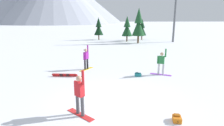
# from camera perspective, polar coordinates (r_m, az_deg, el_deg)

# --- Properties ---
(ground_plane) EXTENTS (800.00, 800.00, 0.00)m
(ground_plane) POSITION_cam_1_polar(r_m,az_deg,el_deg) (9.41, 1.17, -11.65)
(ground_plane) COLOR white
(snowboarder_foreground) EXTENTS (1.27, 1.25, 2.02)m
(snowboarder_foreground) POSITION_cam_1_polar(r_m,az_deg,el_deg) (7.85, -10.03, -9.45)
(snowboarder_foreground) COLOR red
(snowboarder_foreground) RESTS_ON ground_plane
(snowboarder_midground) EXTENTS (1.50, 0.93, 1.95)m
(snowboarder_midground) POSITION_cam_1_polar(r_m,az_deg,el_deg) (13.86, 15.09, 0.12)
(snowboarder_midground) COLOR #993FD8
(snowboarder_midground) RESTS_ON ground_plane
(snowboarder_background) EXTENTS (1.06, 1.43, 1.98)m
(snowboarder_background) POSITION_cam_1_polar(r_m,az_deg,el_deg) (14.98, -8.06, 1.48)
(snowboarder_background) COLOR yellow
(snowboarder_background) RESTS_ON ground_plane
(loose_snowboard_near_left) EXTENTS (1.87, 0.34, 0.24)m
(loose_snowboard_near_left) POSITION_cam_1_polar(r_m,az_deg,el_deg) (13.55, -14.50, -3.61)
(loose_snowboard_near_left) COLOR red
(loose_snowboard_near_left) RESTS_ON ground_plane
(backpack_teal) EXTENTS (0.53, 0.35, 0.27)m
(backpack_teal) POSITION_cam_1_polar(r_m,az_deg,el_deg) (13.36, 8.05, -3.57)
(backpack_teal) COLOR #1E7A7F
(backpack_teal) RESTS_ON ground_plane
(backpack_orange) EXTENTS (0.42, 0.55, 0.27)m
(backpack_orange) POSITION_cam_1_polar(r_m,az_deg,el_deg) (8.08, 19.52, -15.95)
(backpack_orange) COLOR orange
(backpack_orange) RESTS_ON ground_plane
(pine_tree_tall) EXTENTS (1.97, 1.97, 4.64)m
(pine_tree_tall) POSITION_cam_1_polar(r_m,az_deg,el_deg) (34.52, 4.71, 10.87)
(pine_tree_tall) COLOR #472D19
(pine_tree_tall) RESTS_ON ground_plane
(pine_tree_short) EXTENTS (1.84, 1.84, 4.45)m
(pine_tree_short) POSITION_cam_1_polar(r_m,az_deg,el_deg) (37.48, -4.17, 10.90)
(pine_tree_short) COLOR #472D19
(pine_tree_short) RESTS_ON ground_plane
(pine_tree_young) EXTENTS (1.77, 1.77, 4.13)m
(pine_tree_young) POSITION_cam_1_polar(r_m,az_deg,el_deg) (37.89, 9.31, 10.53)
(pine_tree_young) COLOR #472D19
(pine_tree_young) RESTS_ON ground_plane
(pine_tree_slender) EXTENTS (2.18, 2.18, 5.94)m
(pine_tree_slender) POSITION_cam_1_polar(r_m,az_deg,el_deg) (31.96, 8.26, 11.85)
(pine_tree_slender) COLOR #472D19
(pine_tree_slender) RESTS_ON ground_plane
(ski_lift_tower) EXTENTS (3.54, 0.36, 11.19)m
(ski_lift_tower) POSITION_cam_1_polar(r_m,az_deg,el_deg) (35.53, 19.15, 16.47)
(ski_lift_tower) COLOR #595B60
(ski_lift_tower) RESTS_ON ground_plane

